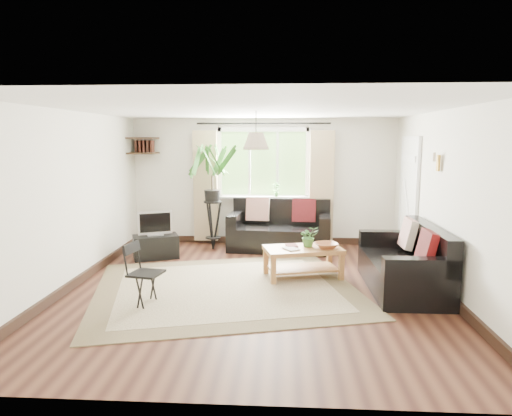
# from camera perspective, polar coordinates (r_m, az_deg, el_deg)

# --- Properties ---
(floor) EXTENTS (5.50, 5.50, 0.00)m
(floor) POSITION_cam_1_polar(r_m,az_deg,el_deg) (6.32, -0.22, -10.01)
(floor) COLOR black
(floor) RESTS_ON ground
(ceiling) EXTENTS (5.50, 5.50, 0.00)m
(ceiling) POSITION_cam_1_polar(r_m,az_deg,el_deg) (5.99, -0.24, 12.27)
(ceiling) COLOR white
(ceiling) RESTS_ON floor
(wall_back) EXTENTS (5.00, 0.02, 2.40)m
(wall_back) POSITION_cam_1_polar(r_m,az_deg,el_deg) (8.77, 0.93, 3.31)
(wall_back) COLOR silver
(wall_back) RESTS_ON floor
(wall_front) EXTENTS (5.00, 0.02, 2.40)m
(wall_front) POSITION_cam_1_polar(r_m,az_deg,el_deg) (3.35, -3.28, -5.67)
(wall_front) COLOR silver
(wall_front) RESTS_ON floor
(wall_left) EXTENTS (0.02, 5.50, 2.40)m
(wall_left) POSITION_cam_1_polar(r_m,az_deg,el_deg) (6.68, -22.15, 0.95)
(wall_left) COLOR silver
(wall_left) RESTS_ON floor
(wall_right) EXTENTS (0.02, 5.50, 2.40)m
(wall_right) POSITION_cam_1_polar(r_m,az_deg,el_deg) (6.39, 22.76, 0.58)
(wall_right) COLOR silver
(wall_right) RESTS_ON floor
(rug) EXTENTS (4.08, 3.73, 0.02)m
(rug) POSITION_cam_1_polar(r_m,az_deg,el_deg) (6.32, -3.76, -9.94)
(rug) COLOR beige
(rug) RESTS_ON floor
(window) EXTENTS (2.50, 0.16, 2.16)m
(window) POSITION_cam_1_polar(r_m,az_deg,el_deg) (8.70, 0.93, 5.58)
(window) COLOR white
(window) RESTS_ON wall_back
(door) EXTENTS (0.06, 0.96, 2.06)m
(door) POSITION_cam_1_polar(r_m,az_deg,el_deg) (8.01, 18.51, 0.90)
(door) COLOR silver
(door) RESTS_ON wall_right
(corner_shelf) EXTENTS (0.50, 0.50, 0.34)m
(corner_shelf) POSITION_cam_1_polar(r_m,az_deg,el_deg) (8.87, -13.94, 7.58)
(corner_shelf) COLOR black
(corner_shelf) RESTS_ON wall_back
(pendant_lamp) EXTENTS (0.36, 0.36, 0.54)m
(pendant_lamp) POSITION_cam_1_polar(r_m,az_deg,el_deg) (6.38, -0.00, 8.91)
(pendant_lamp) COLOR beige
(pendant_lamp) RESTS_ON ceiling
(wall_sconce) EXTENTS (0.12, 0.12, 0.28)m
(wall_sconce) POSITION_cam_1_polar(r_m,az_deg,el_deg) (6.60, 21.61, 5.60)
(wall_sconce) COLOR beige
(wall_sconce) RESTS_ON wall_right
(sofa_back) EXTENTS (1.90, 1.07, 0.86)m
(sofa_back) POSITION_cam_1_polar(r_m,az_deg,el_deg) (8.36, 2.97, -2.31)
(sofa_back) COLOR black
(sofa_back) RESTS_ON floor
(sofa_right) EXTENTS (1.77, 0.90, 0.83)m
(sofa_right) POSITION_cam_1_polar(r_m,az_deg,el_deg) (6.48, 17.86, -6.13)
(sofa_right) COLOR black
(sofa_right) RESTS_ON floor
(coffee_table) EXTENTS (1.21, 0.85, 0.45)m
(coffee_table) POSITION_cam_1_polar(r_m,az_deg,el_deg) (6.76, 5.87, -6.80)
(coffee_table) COLOR brown
(coffee_table) RESTS_ON floor
(table_plant) EXTENTS (0.33, 0.30, 0.31)m
(table_plant) POSITION_cam_1_polar(r_m,az_deg,el_deg) (6.74, 6.61, -3.54)
(table_plant) COLOR #386D2B
(table_plant) RESTS_ON coffee_table
(bowl) EXTENTS (0.40, 0.40, 0.08)m
(bowl) POSITION_cam_1_polar(r_m,az_deg,el_deg) (6.70, 8.78, -4.66)
(bowl) COLOR #975934
(bowl) RESTS_ON coffee_table
(book_a) EXTENTS (0.27, 0.29, 0.02)m
(book_a) POSITION_cam_1_polar(r_m,az_deg,el_deg) (6.53, 3.79, -5.20)
(book_a) COLOR silver
(book_a) RESTS_ON coffee_table
(book_b) EXTENTS (0.20, 0.25, 0.02)m
(book_b) POSITION_cam_1_polar(r_m,az_deg,el_deg) (6.75, 3.81, -4.72)
(book_b) COLOR #592823
(book_b) RESTS_ON coffee_table
(tv_stand) EXTENTS (0.84, 0.67, 0.40)m
(tv_stand) POSITION_cam_1_polar(r_m,az_deg,el_deg) (7.98, -12.41, -4.74)
(tv_stand) COLOR black
(tv_stand) RESTS_ON floor
(tv) EXTENTS (0.60, 0.39, 0.43)m
(tv) POSITION_cam_1_polar(r_m,az_deg,el_deg) (7.90, -12.51, -1.80)
(tv) COLOR #A5A5AA
(tv) RESTS_ON tv_stand
(palm_stand) EXTENTS (0.80, 0.80, 1.93)m
(palm_stand) POSITION_cam_1_polar(r_m,az_deg,el_deg) (8.33, -5.47, 1.36)
(palm_stand) COLOR black
(palm_stand) RESTS_ON floor
(folding_chair) EXTENTS (0.47, 0.47, 0.77)m
(folding_chair) POSITION_cam_1_polar(r_m,az_deg,el_deg) (5.77, -13.58, -8.09)
(folding_chair) COLOR black
(folding_chair) RESTS_ON floor
(sill_plant) EXTENTS (0.14, 0.10, 0.27)m
(sill_plant) POSITION_cam_1_polar(r_m,az_deg,el_deg) (8.65, 2.55, 2.33)
(sill_plant) COLOR #2D6023
(sill_plant) RESTS_ON window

